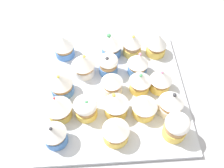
% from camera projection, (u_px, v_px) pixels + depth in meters
% --- Properties ---
extents(ground_plane, '(1.80, 1.80, 0.03)m').
position_uv_depth(ground_plane, '(112.00, 96.00, 0.70)').
color(ground_plane, '#9E9EA3').
extents(baking_tray, '(0.39, 0.39, 0.01)m').
position_uv_depth(baking_tray, '(112.00, 92.00, 0.68)').
color(baking_tray, silver).
rests_on(baking_tray, ground_plane).
extents(cupcake_0, '(0.06, 0.06, 0.07)m').
position_uv_depth(cupcake_0, '(157.00, 44.00, 0.73)').
color(cupcake_0, '#EFC651').
rests_on(cupcake_0, baking_tray).
extents(cupcake_1, '(0.05, 0.05, 0.08)m').
position_uv_depth(cupcake_1, '(132.00, 44.00, 0.73)').
color(cupcake_1, '#EFC651').
rests_on(cupcake_1, baking_tray).
extents(cupcake_2, '(0.06, 0.06, 0.08)m').
position_uv_depth(cupcake_2, '(111.00, 45.00, 0.73)').
color(cupcake_2, '#477AC6').
rests_on(cupcake_2, baking_tray).
extents(cupcake_3, '(0.06, 0.06, 0.07)m').
position_uv_depth(cupcake_3, '(64.00, 46.00, 0.72)').
color(cupcake_3, '#477AC6').
rests_on(cupcake_3, baking_tray).
extents(cupcake_4, '(0.06, 0.06, 0.07)m').
position_uv_depth(cupcake_4, '(138.00, 63.00, 0.69)').
color(cupcake_4, '#477AC6').
rests_on(cupcake_4, baking_tray).
extents(cupcake_5, '(0.05, 0.05, 0.07)m').
position_uv_depth(cupcake_5, '(108.00, 64.00, 0.69)').
color(cupcake_5, '#477AC6').
rests_on(cupcake_5, baking_tray).
extents(cupcake_6, '(0.07, 0.07, 0.08)m').
position_uv_depth(cupcake_6, '(83.00, 64.00, 0.68)').
color(cupcake_6, white).
rests_on(cupcake_6, baking_tray).
extents(cupcake_7, '(0.06, 0.06, 0.07)m').
position_uv_depth(cupcake_7, '(161.00, 80.00, 0.65)').
color(cupcake_7, '#EFC651').
rests_on(cupcake_7, baking_tray).
extents(cupcake_8, '(0.06, 0.06, 0.07)m').
position_uv_depth(cupcake_8, '(140.00, 82.00, 0.65)').
color(cupcake_8, '#EFC651').
rests_on(cupcake_8, baking_tray).
extents(cupcake_9, '(0.06, 0.06, 0.07)m').
position_uv_depth(cupcake_9, '(113.00, 82.00, 0.65)').
color(cupcake_9, white).
rests_on(cupcake_9, baking_tray).
extents(cupcake_10, '(0.06, 0.06, 0.08)m').
position_uv_depth(cupcake_10, '(61.00, 83.00, 0.65)').
color(cupcake_10, '#477AC6').
rests_on(cupcake_10, baking_tray).
extents(cupcake_11, '(0.06, 0.06, 0.07)m').
position_uv_depth(cupcake_11, '(171.00, 103.00, 0.61)').
color(cupcake_11, white).
rests_on(cupcake_11, baking_tray).
extents(cupcake_12, '(0.06, 0.06, 0.07)m').
position_uv_depth(cupcake_12, '(145.00, 106.00, 0.61)').
color(cupcake_12, '#EFC651').
rests_on(cupcake_12, baking_tray).
extents(cupcake_13, '(0.06, 0.06, 0.08)m').
position_uv_depth(cupcake_13, '(116.00, 104.00, 0.61)').
color(cupcake_13, '#EFC651').
rests_on(cupcake_13, baking_tray).
extents(cupcake_14, '(0.06, 0.06, 0.07)m').
position_uv_depth(cupcake_14, '(86.00, 108.00, 0.61)').
color(cupcake_14, '#EFC651').
rests_on(cupcake_14, baking_tray).
extents(cupcake_15, '(0.07, 0.07, 0.07)m').
position_uv_depth(cupcake_15, '(58.00, 107.00, 0.60)').
color(cupcake_15, '#EFC651').
rests_on(cupcake_15, baking_tray).
extents(cupcake_16, '(0.06, 0.06, 0.07)m').
position_uv_depth(cupcake_16, '(176.00, 126.00, 0.57)').
color(cupcake_16, '#EFC651').
rests_on(cupcake_16, baking_tray).
extents(cupcake_17, '(0.06, 0.06, 0.07)m').
position_uv_depth(cupcake_17, '(117.00, 131.00, 0.57)').
color(cupcake_17, '#EFC651').
rests_on(cupcake_17, baking_tray).
extents(cupcake_18, '(0.06, 0.06, 0.07)m').
position_uv_depth(cupcake_18, '(54.00, 134.00, 0.56)').
color(cupcake_18, '#477AC6').
rests_on(cupcake_18, baking_tray).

